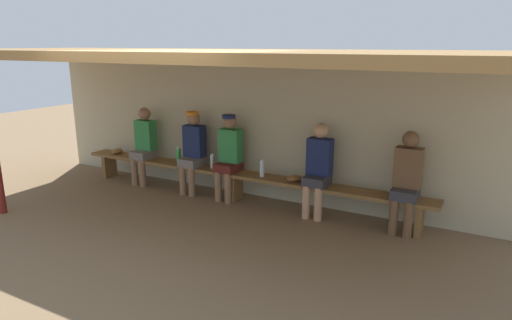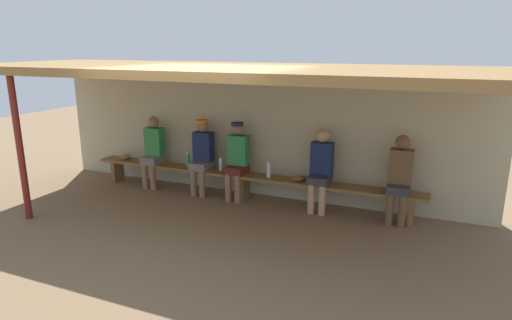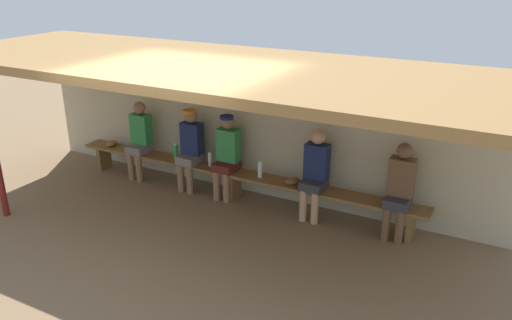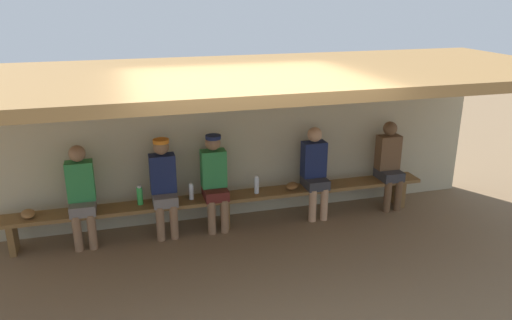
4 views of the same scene
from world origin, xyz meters
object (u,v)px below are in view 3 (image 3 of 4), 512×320
object	(u,v)px
player_in_white	(140,137)
water_bottle_green	(260,170)
player_near_post	(190,146)
baseball_glove_dark_brown	(292,181)
bench	(235,176)
player_in_blue	(315,171)
water_bottle_clear	(176,151)
water_bottle_orange	(210,159)
baseball_glove_worn	(112,143)
player_rightmost	(400,187)
player_middle	(227,153)

from	to	relation	value
player_in_white	water_bottle_green	distance (m)	2.33
player_near_post	baseball_glove_dark_brown	distance (m)	1.83
bench	player_in_blue	bearing A→B (deg)	0.13
player_in_white	water_bottle_clear	size ratio (longest dim) A/B	5.04
bench	water_bottle_orange	size ratio (longest dim) A/B	25.68
baseball_glove_worn	player_rightmost	bearing A→B (deg)	77.01
player_near_post	water_bottle_clear	distance (m)	0.36
baseball_glove_dark_brown	baseball_glove_worn	distance (m)	3.53
baseball_glove_dark_brown	baseball_glove_worn	xyz separation A→B (m)	(-3.53, 0.01, 0.00)
player_in_white	bench	bearing A→B (deg)	-0.09
player_in_blue	water_bottle_clear	bearing A→B (deg)	179.36
player_rightmost	player_near_post	distance (m)	3.37
player_near_post	water_bottle_green	world-z (taller)	player_near_post
player_in_blue	water_bottle_orange	bearing A→B (deg)	179.49
bench	water_bottle_clear	world-z (taller)	water_bottle_clear
bench	baseball_glove_worn	xyz separation A→B (m)	(-2.53, 0.01, 0.12)
water_bottle_orange	baseball_glove_dark_brown	world-z (taller)	water_bottle_orange
water_bottle_green	player_in_blue	bearing A→B (deg)	1.11
player_rightmost	baseball_glove_dark_brown	xyz separation A→B (m)	(-1.55, -0.01, -0.22)
player_in_white	baseball_glove_worn	size ratio (longest dim) A/B	5.56
player_rightmost	water_bottle_orange	distance (m)	3.01
player_rightmost	water_bottle_green	bearing A→B (deg)	-179.53
player_rightmost	water_bottle_clear	distance (m)	3.69
water_bottle_orange	baseball_glove_dark_brown	bearing A→B (deg)	-0.89
player_near_post	water_bottle_orange	size ratio (longest dim) A/B	5.76
baseball_glove_worn	bench	bearing A→B (deg)	76.87
baseball_glove_worn	player_in_blue	bearing A→B (deg)	76.99
bench	baseball_glove_worn	world-z (taller)	baseball_glove_worn
player_middle	player_in_white	size ratio (longest dim) A/B	1.01
baseball_glove_dark_brown	water_bottle_clear	bearing A→B (deg)	-49.57
bench	player_middle	bearing A→B (deg)	178.47
bench	water_bottle_orange	bearing A→B (deg)	177.61
player_rightmost	baseball_glove_dark_brown	world-z (taller)	player_rightmost
player_near_post	baseball_glove_worn	world-z (taller)	player_near_post
bench	player_middle	xyz separation A→B (m)	(-0.13, 0.00, 0.36)
baseball_glove_dark_brown	player_rightmost	bearing A→B (deg)	131.58
water_bottle_clear	player_rightmost	bearing A→B (deg)	-0.43
player_in_white	player_rightmost	distance (m)	4.41
bench	player_middle	distance (m)	0.38
bench	player_near_post	xyz separation A→B (m)	(-0.82, 0.00, 0.36)
water_bottle_clear	player_in_blue	bearing A→B (deg)	-0.64
water_bottle_orange	baseball_glove_worn	bearing A→B (deg)	-179.73
bench	baseball_glove_dark_brown	xyz separation A→B (m)	(0.99, -0.00, 0.12)
player_in_white	water_bottle_green	world-z (taller)	player_in_white
water_bottle_green	baseball_glove_worn	distance (m)	2.99
player_rightmost	baseball_glove_worn	bearing A→B (deg)	179.93
bench	baseball_glove_dark_brown	world-z (taller)	baseball_glove_dark_brown
player_near_post	player_rightmost	bearing A→B (deg)	-0.01
player_rightmost	baseball_glove_worn	size ratio (longest dim) A/B	5.56
water_bottle_orange	player_rightmost	bearing A→B (deg)	-0.31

